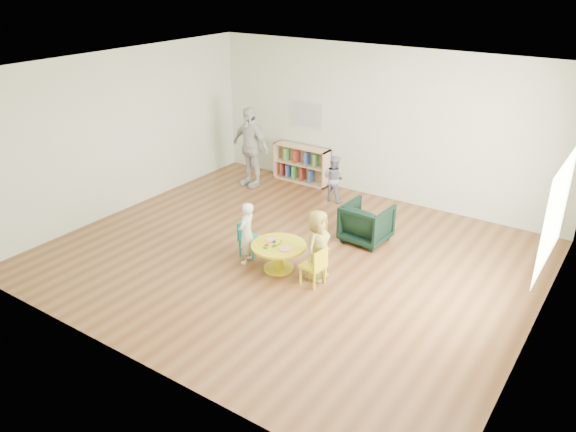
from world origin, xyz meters
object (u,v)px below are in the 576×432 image
object	(u,v)px
armchair	(367,223)
kid_chair_left	(249,237)
bookshelf	(302,164)
adult_caretaker	(250,147)
child_left	(247,233)
activity_table	(279,252)
child_right	(317,245)
kid_chair_right	(315,265)
toddler	(334,178)

from	to	relation	value
armchair	kid_chair_left	bearing A→B (deg)	51.21
bookshelf	adult_caretaker	bearing A→B (deg)	-133.90
armchair	child_left	xyz separation A→B (m)	(-1.15, -1.61, 0.16)
activity_table	child_right	bearing A→B (deg)	9.66
kid_chair_left	child_right	world-z (taller)	child_right
kid_chair_right	child_right	xyz separation A→B (m)	(-0.08, 0.17, 0.22)
activity_table	kid_chair_right	size ratio (longest dim) A/B	1.42
kid_chair_right	toddler	size ratio (longest dim) A/B	0.64
child_left	toddler	bearing A→B (deg)	173.92
armchair	adult_caretaker	world-z (taller)	adult_caretaker
kid_chair_right	child_left	distance (m)	1.19
kid_chair_left	kid_chair_right	xyz separation A→B (m)	(1.30, -0.19, -0.00)
kid_chair_left	child_right	xyz separation A→B (m)	(1.23, -0.02, 0.22)
armchair	adult_caretaker	distance (m)	3.25
kid_chair_left	adult_caretaker	bearing A→B (deg)	-145.83
bookshelf	kid_chair_right	bearing A→B (deg)	-54.52
armchair	toddler	distance (m)	1.74
bookshelf	armchair	distance (m)	2.90
child_left	kid_chair_right	bearing A→B (deg)	81.77
adult_caretaker	kid_chair_left	bearing A→B (deg)	-44.90
kid_chair_right	adult_caretaker	xyz separation A→B (m)	(-3.09, 2.57, 0.50)
activity_table	adult_caretaker	bearing A→B (deg)	134.17
armchair	toddler	xyz separation A→B (m)	(-1.28, 1.18, 0.12)
activity_table	kid_chair_left	world-z (taller)	kid_chair_left
toddler	child_right	bearing A→B (deg)	119.89
kid_chair_right	toddler	bearing A→B (deg)	31.78
bookshelf	adult_caretaker	world-z (taller)	adult_caretaker
kid_chair_left	child_left	world-z (taller)	child_left
activity_table	adult_caretaker	distance (m)	3.52
adult_caretaker	child_right	bearing A→B (deg)	-30.29
kid_chair_right	bookshelf	size ratio (longest dim) A/B	0.47
kid_chair_left	adult_caretaker	world-z (taller)	adult_caretaker
toddler	kid_chair_left	bearing A→B (deg)	94.74
armchair	child_left	world-z (taller)	child_left
toddler	bookshelf	bearing A→B (deg)	-22.45
armchair	toddler	world-z (taller)	toddler
bookshelf	child_right	bearing A→B (deg)	-53.98
child_left	activity_table	bearing A→B (deg)	90.20
kid_chair_right	armchair	size ratio (longest dim) A/B	0.80
activity_table	kid_chair_left	size ratio (longest dim) A/B	1.42
activity_table	bookshelf	world-z (taller)	bookshelf
child_left	adult_caretaker	bearing A→B (deg)	-152.18
kid_chair_right	armchair	world-z (taller)	armchair
kid_chair_left	child_left	xyz separation A→B (m)	(0.12, -0.20, 0.17)
kid_chair_right	kid_chair_left	bearing A→B (deg)	88.45
toddler	child_left	bearing A→B (deg)	97.27
bookshelf	child_left	xyz separation A→B (m)	(1.19, -3.33, 0.11)
child_right	toddler	xyz separation A→B (m)	(-1.23, 2.61, -0.08)
armchair	activity_table	bearing A→B (deg)	70.66
bookshelf	toddler	xyz separation A→B (m)	(1.06, -0.54, 0.07)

